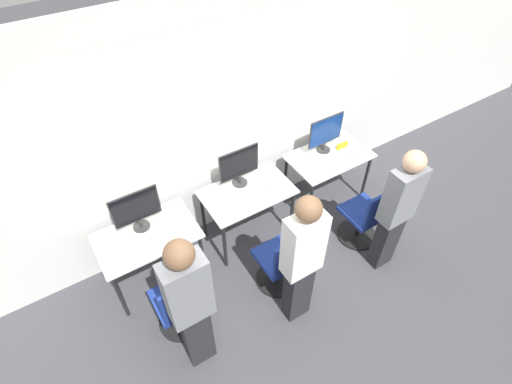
# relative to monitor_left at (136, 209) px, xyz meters

# --- Properties ---
(ground_plane) EXTENTS (20.00, 20.00, 0.00)m
(ground_plane) POSITION_rel_monitor_left_xyz_m (1.18, -0.45, -1.01)
(ground_plane) COLOR #3D3D42
(wall_back) EXTENTS (12.00, 0.05, 2.80)m
(wall_back) POSITION_rel_monitor_left_xyz_m (1.18, 0.31, 0.39)
(wall_back) COLOR silver
(wall_back) RESTS_ON ground_plane
(desk_left) EXTENTS (1.01, 0.63, 0.75)m
(desk_left) POSITION_rel_monitor_left_xyz_m (0.00, -0.13, -0.36)
(desk_left) COLOR silver
(desk_left) RESTS_ON ground_plane
(monitor_left) EXTENTS (0.49, 0.18, 0.48)m
(monitor_left) POSITION_rel_monitor_left_xyz_m (0.00, 0.00, 0.00)
(monitor_left) COLOR #2D2D2D
(monitor_left) RESTS_ON desk_left
(keyboard_left) EXTENTS (0.45, 0.17, 0.02)m
(keyboard_left) POSITION_rel_monitor_left_xyz_m (0.00, -0.23, -0.25)
(keyboard_left) COLOR silver
(keyboard_left) RESTS_ON desk_left
(mouse_left) EXTENTS (0.06, 0.09, 0.03)m
(mouse_left) POSITION_rel_monitor_left_xyz_m (0.29, -0.26, -0.25)
(mouse_left) COLOR silver
(mouse_left) RESTS_ON desk_left
(office_chair_left) EXTENTS (0.48, 0.48, 0.90)m
(office_chair_left) POSITION_rel_monitor_left_xyz_m (0.00, -0.82, -0.64)
(office_chair_left) COLOR black
(office_chair_left) RESTS_ON ground_plane
(person_left) EXTENTS (0.36, 0.23, 1.76)m
(person_left) POSITION_rel_monitor_left_xyz_m (0.02, -1.19, -0.04)
(person_left) COLOR #232328
(person_left) RESTS_ON ground_plane
(desk_center) EXTENTS (1.01, 0.63, 0.75)m
(desk_center) POSITION_rel_monitor_left_xyz_m (1.18, -0.13, -0.36)
(desk_center) COLOR silver
(desk_center) RESTS_ON ground_plane
(monitor_center) EXTENTS (0.49, 0.18, 0.48)m
(monitor_center) POSITION_rel_monitor_left_xyz_m (1.18, 0.03, 0.00)
(monitor_center) COLOR #2D2D2D
(monitor_center) RESTS_ON desk_center
(keyboard_center) EXTENTS (0.45, 0.17, 0.02)m
(keyboard_center) POSITION_rel_monitor_left_xyz_m (1.18, -0.22, -0.25)
(keyboard_center) COLOR silver
(keyboard_center) RESTS_ON desk_center
(mouse_center) EXTENTS (0.06, 0.09, 0.03)m
(mouse_center) POSITION_rel_monitor_left_xyz_m (1.48, -0.20, -0.25)
(mouse_center) COLOR silver
(mouse_center) RESTS_ON desk_center
(office_chair_center) EXTENTS (0.48, 0.48, 0.90)m
(office_chair_center) POSITION_rel_monitor_left_xyz_m (1.12, -0.93, -0.64)
(office_chair_center) COLOR black
(office_chair_center) RESTS_ON ground_plane
(person_center) EXTENTS (0.36, 0.22, 1.71)m
(person_center) POSITION_rel_monitor_left_xyz_m (1.06, -1.30, -0.07)
(person_center) COLOR #232328
(person_center) RESTS_ON ground_plane
(desk_right) EXTENTS (1.01, 0.63, 0.75)m
(desk_right) POSITION_rel_monitor_left_xyz_m (2.37, -0.13, -0.36)
(desk_right) COLOR silver
(desk_right) RESTS_ON ground_plane
(monitor_right) EXTENTS (0.49, 0.18, 0.48)m
(monitor_right) POSITION_rel_monitor_left_xyz_m (2.37, -0.01, 0.00)
(monitor_right) COLOR #2D2D2D
(monitor_right) RESTS_ON desk_right
(keyboard_right) EXTENTS (0.45, 0.17, 0.02)m
(keyboard_right) POSITION_rel_monitor_left_xyz_m (2.37, -0.26, -0.25)
(keyboard_right) COLOR silver
(keyboard_right) RESTS_ON desk_right
(mouse_right) EXTENTS (0.06, 0.09, 0.03)m
(mouse_right) POSITION_rel_monitor_left_xyz_m (2.65, -0.25, -0.25)
(mouse_right) COLOR silver
(mouse_right) RESTS_ON desk_right
(office_chair_right) EXTENTS (0.48, 0.48, 0.90)m
(office_chair_right) POSITION_rel_monitor_left_xyz_m (2.31, -0.93, -0.64)
(office_chair_right) COLOR black
(office_chair_right) RESTS_ON ground_plane
(person_right) EXTENTS (0.36, 0.22, 1.64)m
(person_right) POSITION_rel_monitor_left_xyz_m (2.28, -1.29, -0.11)
(person_right) COLOR #232328
(person_right) RESTS_ON ground_plane
(placard_right) EXTENTS (0.16, 0.03, 0.08)m
(placard_right) POSITION_rel_monitor_left_xyz_m (2.59, -0.10, -0.22)
(placard_right) COLOR yellow
(placard_right) RESTS_ON desk_right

